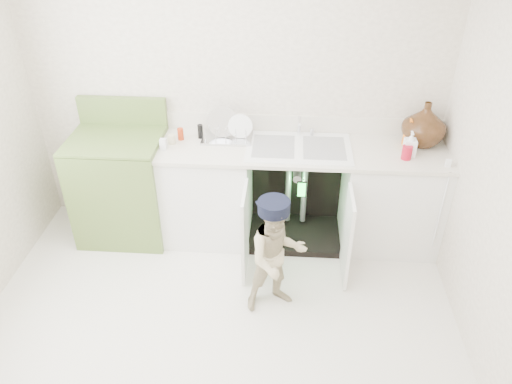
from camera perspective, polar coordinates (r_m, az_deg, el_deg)
ground at (r=3.73m, az=-4.58°, el=-16.02°), size 3.50×3.50×0.00m
room_shell at (r=2.90m, az=-5.67°, el=0.33°), size 6.00×5.50×1.26m
counter_run at (r=4.30m, az=5.23°, el=0.19°), size 2.44×1.02×1.26m
avocado_stove at (r=4.50m, az=-15.00°, el=0.81°), size 0.76×0.65×1.18m
repair_worker at (r=3.61m, az=2.39°, el=-7.25°), size 0.55×0.76×0.94m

